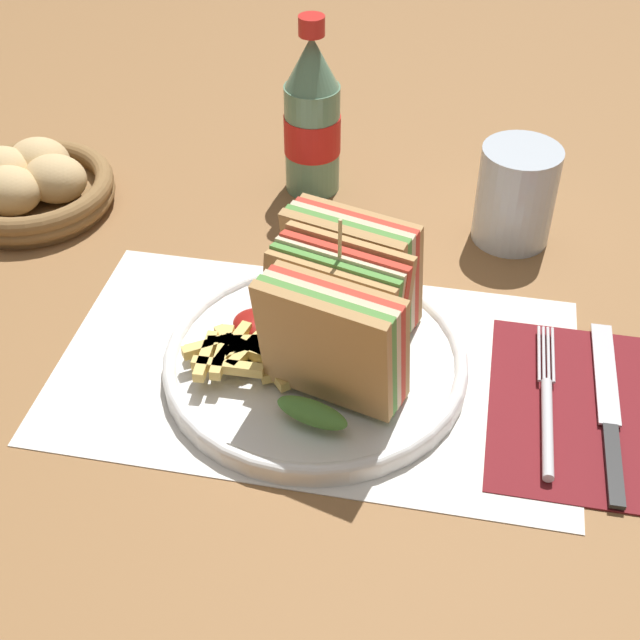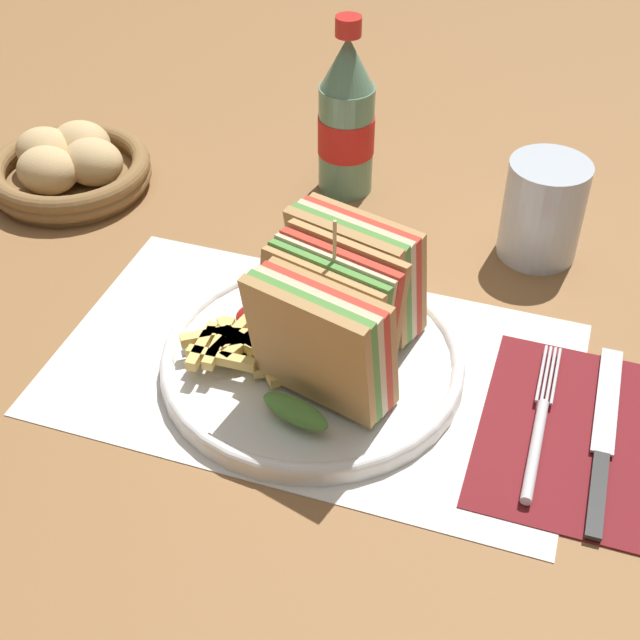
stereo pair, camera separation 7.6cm
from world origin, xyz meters
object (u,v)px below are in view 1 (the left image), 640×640
coke_bottle_near (312,119)px  glass_near (516,195)px  club_sandwich (340,310)px  fork (547,411)px  plate_main (316,361)px  knife (609,409)px  bread_basket (30,186)px

coke_bottle_near → glass_near: (0.22, -0.06, -0.03)m
club_sandwich → glass_near: bearing=59.8°
fork → coke_bottle_near: 0.41m
plate_main → coke_bottle_near: coke_bottle_near is taller
knife → coke_bottle_near: 0.43m
plate_main → glass_near: glass_near is taller
knife → plate_main: bearing=177.8°
fork → bread_basket: bread_basket is taller
knife → bread_basket: (-0.60, 0.20, 0.02)m
coke_bottle_near → glass_near: size_ratio=1.91×
club_sandwich → coke_bottle_near: 0.30m
club_sandwich → fork: bearing=-6.1°
fork → knife: size_ratio=0.85×
club_sandwich → bread_basket: (-0.37, 0.20, -0.05)m
fork → knife: fork is taller
plate_main → coke_bottle_near: size_ratio=1.34×
plate_main → bread_basket: 0.40m
knife → glass_near: glass_near is taller
coke_bottle_near → fork: bearing=-50.4°
plate_main → knife: (0.25, -0.01, -0.00)m
fork → glass_near: glass_near is taller
glass_near → fork: bearing=-81.6°
fork → bread_basket: bearing=157.7°
plate_main → fork: size_ratio=1.48×
plate_main → fork: (0.20, -0.02, -0.00)m
knife → bread_basket: size_ratio=1.17×
club_sandwich → knife: club_sandwich is taller
plate_main → glass_near: 0.29m
fork → knife: bearing=15.5°
knife → bread_basket: bearing=160.6°
plate_main → club_sandwich: size_ratio=1.35×
fork → bread_basket: size_ratio=0.99×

